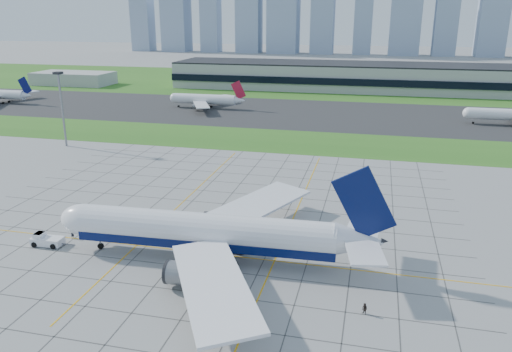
% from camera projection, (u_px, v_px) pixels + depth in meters
% --- Properties ---
extents(ground, '(1400.00, 1400.00, 0.00)m').
position_uv_depth(ground, '(188.00, 246.00, 98.86)').
color(ground, '#9B9A95').
rests_on(ground, ground).
extents(grass_median, '(700.00, 35.00, 0.04)m').
position_uv_depth(grass_median, '(277.00, 140.00, 182.10)').
color(grass_median, '#2C631C').
rests_on(grass_median, ground).
extents(asphalt_taxiway, '(700.00, 75.00, 0.04)m').
position_uv_depth(asphalt_taxiway, '(300.00, 113.00, 232.97)').
color(asphalt_taxiway, '#383838').
rests_on(asphalt_taxiway, ground).
extents(grass_far, '(700.00, 145.00, 0.04)m').
position_uv_depth(grass_far, '(325.00, 83.00, 334.71)').
color(grass_far, '#2C631C').
rests_on(grass_far, ground).
extents(apron_markings, '(120.00, 130.00, 0.03)m').
position_uv_depth(apron_markings, '(208.00, 225.00, 109.02)').
color(apron_markings, '#474744').
rests_on(apron_markings, ground).
extents(terminal, '(260.00, 43.00, 15.80)m').
position_uv_depth(terminal, '(387.00, 77.00, 300.13)').
color(terminal, '#B7B7B2').
rests_on(terminal, ground).
extents(service_block, '(50.00, 25.00, 8.00)m').
position_uv_depth(service_block, '(74.00, 78.00, 327.52)').
color(service_block, '#B7B7B2').
rests_on(service_block, ground).
extents(light_mast, '(2.50, 2.50, 25.60)m').
position_uv_depth(light_mast, '(61.00, 100.00, 169.60)').
color(light_mast, gray).
rests_on(light_mast, ground).
extents(city_skyline, '(523.00, 32.40, 160.00)m').
position_uv_depth(city_skyline, '(344.00, 1.00, 563.58)').
color(city_skyline, '#8EA0BA').
rests_on(city_skyline, ground).
extents(airliner, '(63.25, 64.01, 19.90)m').
position_uv_depth(airliner, '(208.00, 232.00, 92.20)').
color(airliner, white).
rests_on(airliner, ground).
extents(pushback_tug, '(9.10, 3.41, 2.52)m').
position_uv_depth(pushback_tug, '(46.00, 240.00, 99.05)').
color(pushback_tug, white).
rests_on(pushback_tug, ground).
extents(crew_near, '(0.72, 0.80, 1.84)m').
position_uv_depth(crew_near, '(73.00, 234.00, 102.14)').
color(crew_near, black).
rests_on(crew_near, ground).
extents(crew_far, '(1.15, 1.13, 1.87)m').
position_uv_depth(crew_far, '(365.00, 309.00, 76.10)').
color(crew_far, black).
rests_on(crew_far, ground).
extents(distant_jet_0, '(31.90, 42.66, 14.08)m').
position_uv_depth(distant_jet_0, '(2.00, 94.00, 258.09)').
color(distant_jet_0, white).
rests_on(distant_jet_0, ground).
extents(distant_jet_1, '(36.51, 42.66, 14.08)m').
position_uv_depth(distant_jet_1, '(206.00, 99.00, 243.44)').
color(distant_jet_1, white).
rests_on(distant_jet_1, ground).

